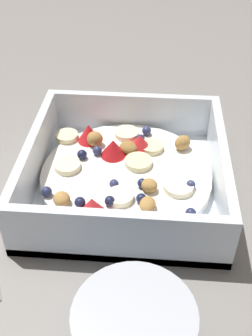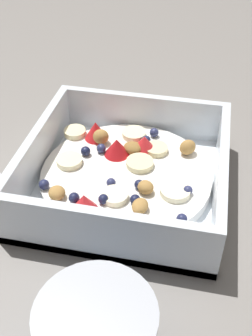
{
  "view_description": "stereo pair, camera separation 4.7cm",
  "coord_description": "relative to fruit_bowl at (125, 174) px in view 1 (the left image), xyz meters",
  "views": [
    {
      "loc": [
        -0.02,
        0.38,
        0.33
      ],
      "look_at": [
        0.01,
        0.01,
        0.03
      ],
      "focal_mm": 44.25,
      "sensor_mm": 36.0,
      "label": 1
    },
    {
      "loc": [
        -0.06,
        0.37,
        0.33
      ],
      "look_at": [
        0.01,
        0.01,
        0.03
      ],
      "focal_mm": 44.25,
      "sensor_mm": 36.0,
      "label": 2
    }
  ],
  "objects": [
    {
      "name": "ground_plane",
      "position": [
        -0.01,
        -0.01,
        -0.02
      ],
      "size": [
        2.4,
        2.4,
        0.0
      ],
      "primitive_type": "plane",
      "color": "gray"
    },
    {
      "name": "fruit_bowl",
      "position": [
        0.0,
        0.0,
        0.0
      ],
      "size": [
        0.22,
        0.22,
        0.07
      ],
      "color": "white",
      "rests_on": "ground"
    }
  ]
}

